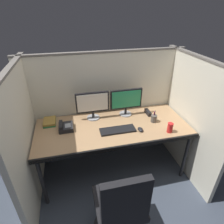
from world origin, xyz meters
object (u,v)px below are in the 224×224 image
Objects in this scene: pen_cup at (154,118)px; book_stack at (50,122)px; desk_phone at (65,127)px; computer_mouse at (140,129)px; red_stapler at (148,112)px; desk at (113,130)px; keyboard_main at (118,130)px; soda_can at (170,128)px; monitor_left at (93,104)px; office_chair at (120,214)px; monitor_right at (126,100)px.

pen_cup is 1.34m from book_stack.
computer_mouse is at bearing -15.16° from desk_phone.
red_stapler is (0.24, 0.35, 0.01)m from computer_mouse.
keyboard_main is at bearing -70.26° from desk.
pen_cup reaches higher than soda_can.
red_stapler reaches higher than computer_mouse.
computer_mouse reaches higher than keyboard_main.
book_stack is at bearing 180.00° from monitor_left.
keyboard_main is at bearing -24.00° from book_stack.
office_chair is at bearing -99.56° from desk.
desk is 0.69m from soda_can.
desk is at bearing 157.77° from soda_can.
desk is 11.49× the size of pen_cup.
desk_phone reaches higher than keyboard_main.
red_stapler is at bearing 89.24° from pen_cup.
monitor_right is 0.36m from red_stapler.
pen_cup is at bearing -90.76° from red_stapler.
desk_phone is (-0.88, 0.24, 0.02)m from computer_mouse.
computer_mouse is (0.51, -0.42, -0.20)m from monitor_left.
red_stapler reaches higher than keyboard_main.
monitor_right is 2.87× the size of red_stapler.
book_stack is (-0.81, 0.36, 0.01)m from keyboard_main.
book_stack is (-1.32, 0.07, -0.00)m from red_stapler.
keyboard_main is 2.60× the size of pen_cup.
office_chair is (-0.15, -0.89, -0.33)m from desk.
desk is 0.35m from computer_mouse.
red_stapler is (0.51, 0.29, 0.02)m from keyboard_main.
desk is at bearing -8.45° from desk_phone.
red_stapler is at bearing 55.14° from computer_mouse.
keyboard_main is (-0.21, -0.35, -0.20)m from monitor_right.
monitor_left reaches higher than computer_mouse.
monitor_left reaches higher than red_stapler.
book_stack is at bearing 159.56° from soda_can.
desk is 15.57× the size of soda_can.
soda_can reaches higher than red_stapler.
soda_can is at bearing -17.75° from computer_mouse.
office_chair reaches higher than desk_phone.
keyboard_main reaches higher than desk.
monitor_right reaches higher than desk_phone.
office_chair is at bearing -61.48° from book_stack.
computer_mouse is at bearing -12.40° from keyboard_main.
monitor_left is at bearing 148.09° from soda_can.
desk is at bearing 179.62° from pen_cup.
monitor_right is 2.03× the size of book_stack.
office_chair is at bearing -66.14° from desk_phone.
office_chair reaches higher than book_stack.
pen_cup is 0.78× the size of book_stack.
monitor_left is 0.78m from red_stapler.
pen_cup is (0.69, 0.88, 0.42)m from office_chair.
keyboard_main is 0.88m from book_stack.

